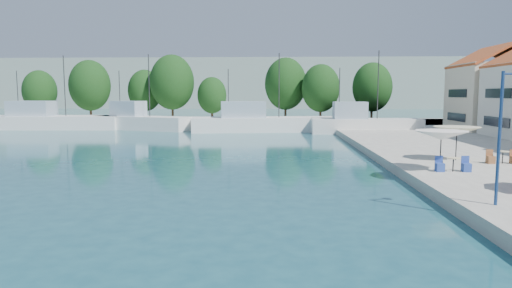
{
  "coord_description": "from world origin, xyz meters",
  "views": [
    {
      "loc": [
        -0.99,
        -2.39,
        4.78
      ],
      "look_at": [
        -2.27,
        26.0,
        1.63
      ],
      "focal_mm": 32.0,
      "sensor_mm": 36.0,
      "label": 1
    }
  ],
  "objects_px": {
    "umbrella_white": "(441,135)",
    "street_lamp": "(507,112)",
    "trawler_01": "(49,121)",
    "trawler_03": "(261,123)",
    "trawler_04": "(363,125)",
    "umbrella_cream": "(457,131)",
    "trawler_02": "(139,122)"
  },
  "relations": [
    {
      "from": "trawler_03",
      "to": "umbrella_white",
      "type": "height_order",
      "value": "trawler_03"
    },
    {
      "from": "trawler_01",
      "to": "umbrella_white",
      "type": "bearing_deg",
      "value": -43.9
    },
    {
      "from": "trawler_01",
      "to": "trawler_03",
      "type": "distance_m",
      "value": 28.72
    },
    {
      "from": "street_lamp",
      "to": "trawler_01",
      "type": "bearing_deg",
      "value": 111.08
    },
    {
      "from": "umbrella_white",
      "to": "street_lamp",
      "type": "distance_m",
      "value": 7.82
    },
    {
      "from": "trawler_01",
      "to": "umbrella_cream",
      "type": "distance_m",
      "value": 52.13
    },
    {
      "from": "umbrella_white",
      "to": "street_lamp",
      "type": "xyz_separation_m",
      "value": [
        -0.35,
        -7.65,
        1.55
      ]
    },
    {
      "from": "umbrella_white",
      "to": "trawler_04",
      "type": "bearing_deg",
      "value": 87.27
    },
    {
      "from": "trawler_03",
      "to": "umbrella_cream",
      "type": "bearing_deg",
      "value": -72.47
    },
    {
      "from": "trawler_01",
      "to": "umbrella_cream",
      "type": "relative_size",
      "value": 6.16
    },
    {
      "from": "trawler_02",
      "to": "umbrella_cream",
      "type": "bearing_deg",
      "value": -25.99
    },
    {
      "from": "trawler_03",
      "to": "street_lamp",
      "type": "bearing_deg",
      "value": -82.75
    },
    {
      "from": "trawler_01",
      "to": "street_lamp",
      "type": "bearing_deg",
      "value": -49.81
    },
    {
      "from": "trawler_01",
      "to": "street_lamp",
      "type": "height_order",
      "value": "trawler_01"
    },
    {
      "from": "umbrella_white",
      "to": "street_lamp",
      "type": "relative_size",
      "value": 0.58
    },
    {
      "from": "trawler_01",
      "to": "street_lamp",
      "type": "xyz_separation_m",
      "value": [
        39.16,
        -42.64,
        3.02
      ]
    },
    {
      "from": "trawler_01",
      "to": "trawler_04",
      "type": "distance_m",
      "value": 41.26
    },
    {
      "from": "trawler_01",
      "to": "trawler_02",
      "type": "height_order",
      "value": "same"
    },
    {
      "from": "street_lamp",
      "to": "umbrella_cream",
      "type": "bearing_deg",
      "value": 55.3
    },
    {
      "from": "trawler_03",
      "to": "umbrella_white",
      "type": "xyz_separation_m",
      "value": [
        10.9,
        -32.49,
        1.47
      ]
    },
    {
      "from": "trawler_01",
      "to": "trawler_02",
      "type": "distance_m",
      "value": 12.46
    },
    {
      "from": "trawler_04",
      "to": "umbrella_white",
      "type": "bearing_deg",
      "value": -92.18
    },
    {
      "from": "street_lamp",
      "to": "umbrella_white",
      "type": "bearing_deg",
      "value": 65.88
    },
    {
      "from": "umbrella_white",
      "to": "street_lamp",
      "type": "height_order",
      "value": "street_lamp"
    },
    {
      "from": "trawler_01",
      "to": "trawler_04",
      "type": "xyz_separation_m",
      "value": [
        40.94,
        -5.12,
        0.0
      ]
    },
    {
      "from": "trawler_03",
      "to": "umbrella_white",
      "type": "bearing_deg",
      "value": -78.93
    },
    {
      "from": "umbrella_white",
      "to": "trawler_01",
      "type": "bearing_deg",
      "value": 138.48
    },
    {
      "from": "trawler_01",
      "to": "trawler_03",
      "type": "xyz_separation_m",
      "value": [
        28.61,
        -2.49,
        -0.0
      ]
    },
    {
      "from": "trawler_03",
      "to": "street_lamp",
      "type": "distance_m",
      "value": 41.62
    },
    {
      "from": "trawler_04",
      "to": "street_lamp",
      "type": "distance_m",
      "value": 37.69
    },
    {
      "from": "umbrella_white",
      "to": "umbrella_cream",
      "type": "distance_m",
      "value": 4.66
    },
    {
      "from": "trawler_02",
      "to": "umbrella_white",
      "type": "relative_size",
      "value": 4.78
    }
  ]
}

